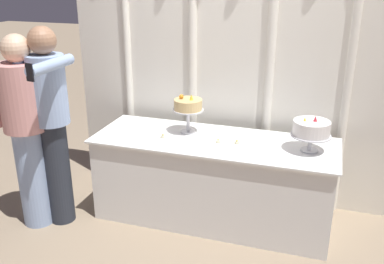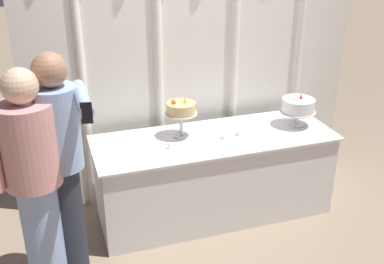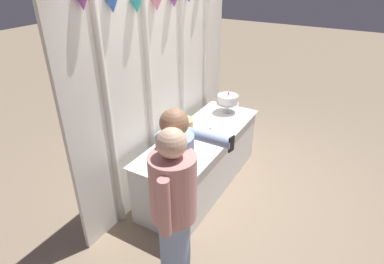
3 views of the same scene
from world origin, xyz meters
TOP-DOWN VIEW (x-y plane):
  - ground_plane at (0.00, 0.00)m, footprint 24.00×24.00m
  - draped_curtain at (0.00, 0.60)m, footprint 2.96×0.15m
  - cake_table at (0.00, 0.10)m, footprint 2.00×0.71m
  - cake_display_nearleft at (-0.26, 0.20)m, footprint 0.26×0.26m
  - cake_display_nearright at (0.76, 0.11)m, footprint 0.31×0.31m
  - tealight_far_left at (-0.42, 0.02)m, footprint 0.04×0.04m
  - tealight_near_left at (0.05, 0.05)m, footprint 0.04×0.04m
  - tealight_near_right at (0.20, 0.08)m, footprint 0.04×0.04m
  - guest_girl_blue_dress at (-1.23, -0.34)m, footprint 0.41×0.60m
  - guest_man_dark_suit at (-1.41, -0.42)m, footprint 0.50×0.44m

SIDE VIEW (x-z plane):
  - ground_plane at x=0.00m, z-range 0.00..0.00m
  - cake_table at x=0.00m, z-range 0.00..0.73m
  - tealight_far_left at x=-0.42m, z-range 0.72..0.76m
  - tealight_near_right at x=0.20m, z-range 0.72..0.76m
  - tealight_near_left at x=0.05m, z-range 0.72..0.76m
  - guest_man_dark_suit at x=-1.41m, z-range 0.07..1.67m
  - cake_display_nearright at x=0.76m, z-range 0.77..1.05m
  - guest_girl_blue_dress at x=-1.23m, z-range 0.11..1.76m
  - cake_display_nearleft at x=-0.26m, z-range 0.79..1.14m
  - draped_curtain at x=0.00m, z-range 0.05..2.63m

